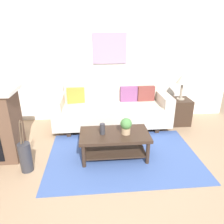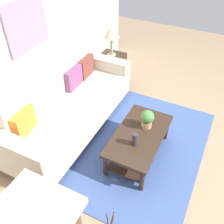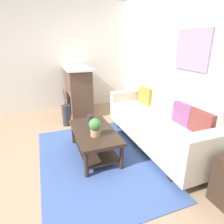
# 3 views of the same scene
# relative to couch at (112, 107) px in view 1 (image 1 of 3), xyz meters

# --- Properties ---
(ground_plane) EXTENTS (9.32, 9.32, 0.00)m
(ground_plane) POSITION_rel_couch_xyz_m (0.08, -1.68, -0.43)
(ground_plane) COLOR #9E7F60
(wall_back) EXTENTS (5.32, 0.10, 2.70)m
(wall_back) POSITION_rel_couch_xyz_m (0.08, 0.54, 0.92)
(wall_back) COLOR silver
(wall_back) RESTS_ON ground_plane
(area_rug) EXTENTS (2.44, 1.63, 0.01)m
(area_rug) POSITION_rel_couch_xyz_m (0.08, -1.18, -0.43)
(area_rug) COLOR #3D5693
(area_rug) RESTS_ON ground_plane
(couch) EXTENTS (2.36, 0.84, 1.08)m
(couch) POSITION_rel_couch_xyz_m (0.00, 0.00, 0.00)
(couch) COLOR beige
(couch) RESTS_ON ground_plane
(throw_pillow_orange) EXTENTS (0.37, 0.17, 0.32)m
(throw_pillow_orange) POSITION_rel_couch_xyz_m (-0.74, 0.12, 0.25)
(throw_pillow_orange) COLOR orange
(throw_pillow_orange) RESTS_ON couch
(throw_pillow_plum) EXTENTS (0.36, 0.12, 0.32)m
(throw_pillow_plum) POSITION_rel_couch_xyz_m (0.37, 0.12, 0.25)
(throw_pillow_plum) COLOR #7A4270
(throw_pillow_plum) RESTS_ON couch
(throw_pillow_maroon) EXTENTS (0.36, 0.13, 0.32)m
(throw_pillow_maroon) POSITION_rel_couch_xyz_m (0.74, 0.12, 0.25)
(throw_pillow_maroon) COLOR brown
(throw_pillow_maroon) RESTS_ON couch
(coffee_table) EXTENTS (1.10, 0.60, 0.43)m
(coffee_table) POSITION_rel_couch_xyz_m (-0.06, -1.16, -0.12)
(coffee_table) COLOR #332319
(coffee_table) RESTS_ON ground_plane
(tabletop_vase) EXTENTS (0.08, 0.08, 0.18)m
(tabletop_vase) POSITION_rel_couch_xyz_m (-0.25, -1.17, 0.09)
(tabletop_vase) COLOR #2D2D33
(tabletop_vase) RESTS_ON coffee_table
(potted_plant_tabletop) EXTENTS (0.18, 0.18, 0.26)m
(potted_plant_tabletop) POSITION_rel_couch_xyz_m (0.12, -1.19, 0.14)
(potted_plant_tabletop) COLOR tan
(potted_plant_tabletop) RESTS_ON coffee_table
(side_table) EXTENTS (0.44, 0.44, 0.56)m
(side_table) POSITION_rel_couch_xyz_m (1.48, 0.02, -0.15)
(side_table) COLOR #332319
(side_table) RESTS_ON ground_plane
(table_lamp) EXTENTS (0.28, 0.28, 0.57)m
(table_lamp) POSITION_rel_couch_xyz_m (1.48, 0.02, 0.56)
(table_lamp) COLOR gray
(table_lamp) RESTS_ON side_table
(floor_vase) EXTENTS (0.18, 0.18, 0.45)m
(floor_vase) POSITION_rel_couch_xyz_m (-1.39, -1.41, -0.21)
(floor_vase) COLOR #2D2D33
(floor_vase) RESTS_ON ground_plane
(floor_vase_branch_a) EXTENTS (0.05, 0.05, 0.36)m
(floor_vase_branch_a) POSITION_rel_couch_xyz_m (-1.37, -1.41, 0.20)
(floor_vase_branch_a) COLOR brown
(floor_vase_branch_a) RESTS_ON floor_vase
(floor_vase_branch_b) EXTENTS (0.03, 0.04, 0.36)m
(floor_vase_branch_b) POSITION_rel_couch_xyz_m (-1.40, -1.39, 0.20)
(floor_vase_branch_b) COLOR brown
(floor_vase_branch_b) RESTS_ON floor_vase
(floor_vase_branch_c) EXTENTS (0.05, 0.04, 0.36)m
(floor_vase_branch_c) POSITION_rel_couch_xyz_m (-1.40, -1.42, 0.20)
(floor_vase_branch_c) COLOR brown
(floor_vase_branch_c) RESTS_ON floor_vase
(framed_painting) EXTENTS (0.71, 0.03, 0.63)m
(framed_painting) POSITION_rel_couch_xyz_m (0.00, 0.47, 1.15)
(framed_painting) COLOR gray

